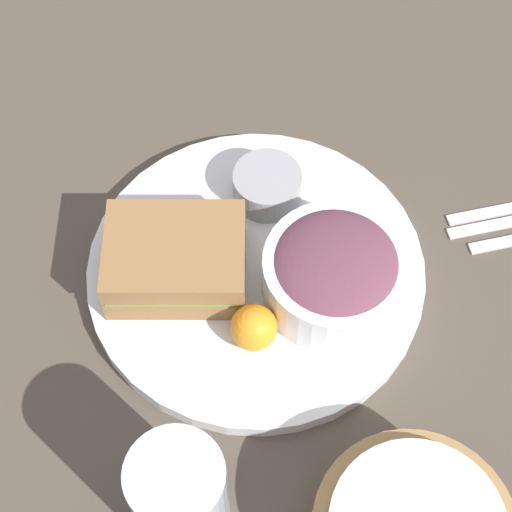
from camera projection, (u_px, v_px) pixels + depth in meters
The scene contains 7 objects.
ground_plane at pixel (256, 276), 0.81m from camera, with size 4.00×4.00×0.00m, color #4C4238.
plate at pixel (256, 272), 0.81m from camera, with size 0.32×0.32×0.02m, color silver.
sandwich at pixel (176, 259), 0.77m from camera, with size 0.14×0.12×0.05m.
salad_bowl at pixel (334, 273), 0.76m from camera, with size 0.13×0.13×0.07m.
dressing_cup at pixel (267, 186), 0.83m from camera, with size 0.07×0.07×0.03m, color #99999E.
orange_wedge at pixel (254, 328), 0.74m from camera, with size 0.04×0.04×0.04m, color orange.
drink_glass at pixel (181, 499), 0.64m from camera, with size 0.07×0.07×0.13m, color silver.
Camera 1 is at (0.09, 0.39, 0.71)m, focal length 60.00 mm.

